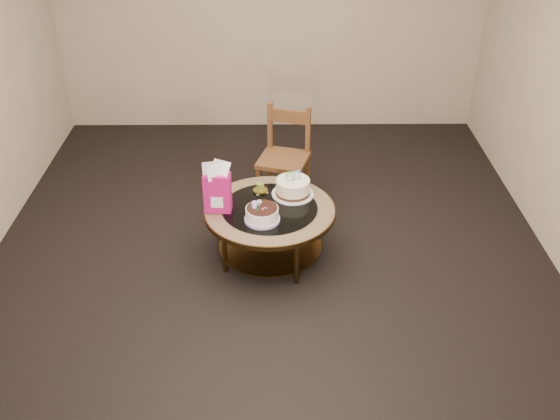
{
  "coord_description": "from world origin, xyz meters",
  "views": [
    {
      "loc": [
        0.04,
        -4.04,
        3.03
      ],
      "look_at": [
        0.08,
        0.02,
        0.42
      ],
      "focal_mm": 40.0,
      "sensor_mm": 36.0,
      "label": 1
    }
  ],
  "objects_px": {
    "gift_bag": "(217,187)",
    "dining_chair": "(285,157)",
    "coffee_table": "(270,216)",
    "decorated_cake": "(262,215)",
    "cream_cake": "(293,188)"
  },
  "relations": [
    {
      "from": "dining_chair",
      "to": "cream_cake",
      "type": "bearing_deg",
      "value": -68.56
    },
    {
      "from": "cream_cake",
      "to": "dining_chair",
      "type": "height_order",
      "value": "dining_chair"
    },
    {
      "from": "coffee_table",
      "to": "cream_cake",
      "type": "height_order",
      "value": "cream_cake"
    },
    {
      "from": "coffee_table",
      "to": "dining_chair",
      "type": "bearing_deg",
      "value": 81.5
    },
    {
      "from": "coffee_table",
      "to": "dining_chair",
      "type": "height_order",
      "value": "dining_chair"
    },
    {
      "from": "decorated_cake",
      "to": "cream_cake",
      "type": "height_order",
      "value": "cream_cake"
    },
    {
      "from": "gift_bag",
      "to": "dining_chair",
      "type": "xyz_separation_m",
      "value": [
        0.52,
        0.88,
        -0.21
      ]
    },
    {
      "from": "gift_bag",
      "to": "decorated_cake",
      "type": "bearing_deg",
      "value": -19.94
    },
    {
      "from": "decorated_cake",
      "to": "coffee_table",
      "type": "bearing_deg",
      "value": 72.24
    },
    {
      "from": "decorated_cake",
      "to": "gift_bag",
      "type": "distance_m",
      "value": 0.39
    },
    {
      "from": "cream_cake",
      "to": "gift_bag",
      "type": "height_order",
      "value": "gift_bag"
    },
    {
      "from": "decorated_cake",
      "to": "gift_bag",
      "type": "relative_size",
      "value": 0.66
    },
    {
      "from": "decorated_cake",
      "to": "gift_bag",
      "type": "height_order",
      "value": "gift_bag"
    },
    {
      "from": "gift_bag",
      "to": "dining_chair",
      "type": "distance_m",
      "value": 1.04
    },
    {
      "from": "decorated_cake",
      "to": "dining_chair",
      "type": "height_order",
      "value": "dining_chair"
    }
  ]
}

